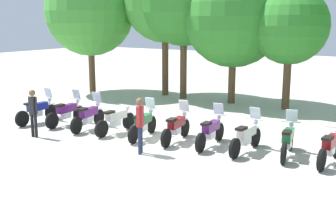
{
  "coord_description": "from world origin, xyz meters",
  "views": [
    {
      "loc": [
        8.26,
        -12.32,
        4.15
      ],
      "look_at": [
        0.0,
        0.5,
        0.9
      ],
      "focal_mm": 46.42,
      "sensor_mm": 36.0,
      "label": 1
    }
  ],
  "objects_px": {
    "motorcycle_3": "(116,120)",
    "motorcycle_7": "(246,136)",
    "motorcycle_5": "(176,127)",
    "person_1": "(33,109)",
    "tree_2": "(184,1)",
    "tree_0": "(90,11)",
    "motorcycle_1": "(67,112)",
    "tree_1": "(165,1)",
    "motorcycle_6": "(211,131)",
    "motorcycle_0": "(38,110)",
    "tree_4": "(290,26)",
    "motorcycle_9": "(330,147)",
    "person_0": "(140,121)",
    "tree_3": "(234,17)",
    "motorcycle_8": "(288,140)",
    "motorcycle_2": "(89,116)",
    "motorcycle_4": "(143,124)"
  },
  "relations": [
    {
      "from": "motorcycle_3",
      "to": "motorcycle_7",
      "type": "height_order",
      "value": "motorcycle_7"
    },
    {
      "from": "tree_0",
      "to": "person_1",
      "type": "bearing_deg",
      "value": -59.72
    },
    {
      "from": "tree_3",
      "to": "motorcycle_2",
      "type": "bearing_deg",
      "value": -106.64
    },
    {
      "from": "motorcycle_0",
      "to": "motorcycle_8",
      "type": "bearing_deg",
      "value": -85.33
    },
    {
      "from": "motorcycle_9",
      "to": "tree_3",
      "type": "bearing_deg",
      "value": 44.77
    },
    {
      "from": "tree_3",
      "to": "tree_4",
      "type": "bearing_deg",
      "value": -0.96
    },
    {
      "from": "tree_0",
      "to": "tree_2",
      "type": "relative_size",
      "value": 0.96
    },
    {
      "from": "motorcycle_0",
      "to": "tree_1",
      "type": "xyz_separation_m",
      "value": [
        0.73,
        8.45,
        4.64
      ]
    },
    {
      "from": "motorcycle_7",
      "to": "tree_3",
      "type": "distance_m",
      "value": 9.2
    },
    {
      "from": "motorcycle_6",
      "to": "motorcycle_2",
      "type": "bearing_deg",
      "value": 91.95
    },
    {
      "from": "motorcycle_0",
      "to": "tree_3",
      "type": "bearing_deg",
      "value": -32.27
    },
    {
      "from": "motorcycle_2",
      "to": "motorcycle_6",
      "type": "xyz_separation_m",
      "value": [
        5.03,
        0.5,
        0.0
      ]
    },
    {
      "from": "motorcycle_1",
      "to": "tree_3",
      "type": "relative_size",
      "value": 0.32
    },
    {
      "from": "tree_4",
      "to": "motorcycle_0",
      "type": "bearing_deg",
      "value": -133.14
    },
    {
      "from": "motorcycle_3",
      "to": "tree_1",
      "type": "height_order",
      "value": "tree_1"
    },
    {
      "from": "motorcycle_9",
      "to": "tree_1",
      "type": "relative_size",
      "value": 0.29
    },
    {
      "from": "motorcycle_0",
      "to": "motorcycle_5",
      "type": "relative_size",
      "value": 1.0
    },
    {
      "from": "motorcycle_7",
      "to": "tree_0",
      "type": "distance_m",
      "value": 14.1
    },
    {
      "from": "motorcycle_2",
      "to": "motorcycle_9",
      "type": "bearing_deg",
      "value": -94.17
    },
    {
      "from": "motorcycle_5",
      "to": "tree_3",
      "type": "relative_size",
      "value": 0.32
    },
    {
      "from": "tree_2",
      "to": "tree_0",
      "type": "bearing_deg",
      "value": -167.15
    },
    {
      "from": "motorcycle_4",
      "to": "tree_3",
      "type": "bearing_deg",
      "value": -9.88
    },
    {
      "from": "motorcycle_1",
      "to": "tree_3",
      "type": "xyz_separation_m",
      "value": [
        3.62,
        7.86,
        3.78
      ]
    },
    {
      "from": "motorcycle_0",
      "to": "motorcycle_3",
      "type": "relative_size",
      "value": 1.0
    },
    {
      "from": "motorcycle_0",
      "to": "motorcycle_7",
      "type": "height_order",
      "value": "same"
    },
    {
      "from": "motorcycle_1",
      "to": "motorcycle_5",
      "type": "bearing_deg",
      "value": -89.27
    },
    {
      "from": "motorcycle_0",
      "to": "tree_0",
      "type": "bearing_deg",
      "value": 23.83
    },
    {
      "from": "motorcycle_7",
      "to": "motorcycle_5",
      "type": "bearing_deg",
      "value": 95.56
    },
    {
      "from": "motorcycle_2",
      "to": "motorcycle_4",
      "type": "height_order",
      "value": "same"
    },
    {
      "from": "motorcycle_2",
      "to": "tree_3",
      "type": "xyz_separation_m",
      "value": [
        2.37,
        7.93,
        3.78
      ]
    },
    {
      "from": "motorcycle_5",
      "to": "tree_3",
      "type": "bearing_deg",
      "value": 3.52
    },
    {
      "from": "motorcycle_3",
      "to": "motorcycle_0",
      "type": "bearing_deg",
      "value": 97.52
    },
    {
      "from": "motorcycle_2",
      "to": "motorcycle_8",
      "type": "height_order",
      "value": "same"
    },
    {
      "from": "motorcycle_1",
      "to": "tree_1",
      "type": "height_order",
      "value": "tree_1"
    },
    {
      "from": "motorcycle_2",
      "to": "tree_2",
      "type": "distance_m",
      "value": 9.02
    },
    {
      "from": "motorcycle_1",
      "to": "person_0",
      "type": "distance_m",
      "value": 5.06
    },
    {
      "from": "person_0",
      "to": "tree_2",
      "type": "xyz_separation_m",
      "value": [
        -3.93,
        9.22,
        4.02
      ]
    },
    {
      "from": "motorcycle_6",
      "to": "motorcycle_7",
      "type": "distance_m",
      "value": 1.26
    },
    {
      "from": "motorcycle_0",
      "to": "tree_4",
      "type": "distance_m",
      "value": 11.73
    },
    {
      "from": "motorcycle_2",
      "to": "motorcycle_8",
      "type": "bearing_deg",
      "value": -93.2
    },
    {
      "from": "motorcycle_8",
      "to": "tree_1",
      "type": "bearing_deg",
      "value": 41.72
    },
    {
      "from": "motorcycle_2",
      "to": "tree_2",
      "type": "bearing_deg",
      "value": -6.4
    },
    {
      "from": "motorcycle_5",
      "to": "person_1",
      "type": "relative_size",
      "value": 1.26
    },
    {
      "from": "tree_1",
      "to": "tree_2",
      "type": "distance_m",
      "value": 1.44
    },
    {
      "from": "motorcycle_7",
      "to": "person_0",
      "type": "xyz_separation_m",
      "value": [
        -2.74,
        -1.96,
        0.54
      ]
    },
    {
      "from": "motorcycle_0",
      "to": "tree_1",
      "type": "bearing_deg",
      "value": -6.63
    },
    {
      "from": "tree_1",
      "to": "motorcycle_5",
      "type": "bearing_deg",
      "value": -54.56
    },
    {
      "from": "motorcycle_1",
      "to": "tree_2",
      "type": "distance_m",
      "value": 9.0
    },
    {
      "from": "motorcycle_7",
      "to": "motorcycle_9",
      "type": "xyz_separation_m",
      "value": [
        2.51,
        0.27,
        -0.01
      ]
    },
    {
      "from": "person_0",
      "to": "tree_4",
      "type": "distance_m",
      "value": 9.88
    }
  ]
}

